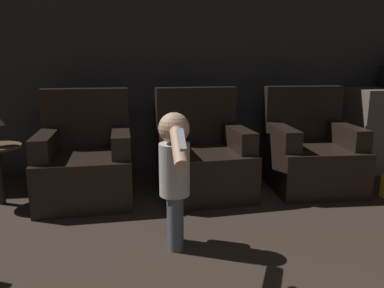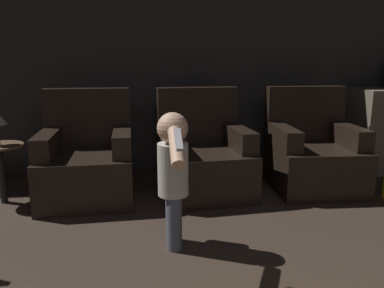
{
  "view_description": "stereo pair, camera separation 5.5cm",
  "coord_description": "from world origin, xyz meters",
  "px_view_note": "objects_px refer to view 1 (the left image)",
  "views": [
    {
      "loc": [
        -0.47,
        0.15,
        1.26
      ],
      "look_at": [
        -0.03,
        3.04,
        0.61
      ],
      "focal_mm": 35.0,
      "sensor_mm": 36.0,
      "label": 1
    },
    {
      "loc": [
        -0.42,
        0.14,
        1.26
      ],
      "look_at": [
        -0.03,
        3.04,
        0.61
      ],
      "focal_mm": 35.0,
      "sensor_mm": 36.0,
      "label": 2
    }
  ],
  "objects_px": {
    "armchair_left": "(86,162)",
    "armchair_right": "(310,154)",
    "person_toddler": "(175,170)",
    "armchair_middle": "(203,158)"
  },
  "relations": [
    {
      "from": "armchair_right",
      "to": "armchair_middle",
      "type": "bearing_deg",
      "value": -176.87
    },
    {
      "from": "armchair_left",
      "to": "person_toddler",
      "type": "bearing_deg",
      "value": -58.48
    },
    {
      "from": "armchair_left",
      "to": "armchair_right",
      "type": "distance_m",
      "value": 2.21
    },
    {
      "from": "armchair_middle",
      "to": "armchair_right",
      "type": "bearing_deg",
      "value": -4.16
    },
    {
      "from": "armchair_left",
      "to": "person_toddler",
      "type": "xyz_separation_m",
      "value": [
        0.71,
        -1.08,
        0.21
      ]
    },
    {
      "from": "armchair_middle",
      "to": "person_toddler",
      "type": "xyz_separation_m",
      "value": [
        -0.39,
        -1.08,
        0.21
      ]
    },
    {
      "from": "armchair_right",
      "to": "person_toddler",
      "type": "bearing_deg",
      "value": -141.03
    },
    {
      "from": "armchair_left",
      "to": "armchair_middle",
      "type": "xyz_separation_m",
      "value": [
        1.1,
        -0.0,
        0.0
      ]
    },
    {
      "from": "armchair_middle",
      "to": "armchair_right",
      "type": "xyz_separation_m",
      "value": [
        1.11,
        0.0,
        0.0
      ]
    },
    {
      "from": "armchair_left",
      "to": "person_toddler",
      "type": "distance_m",
      "value": 1.31
    }
  ]
}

